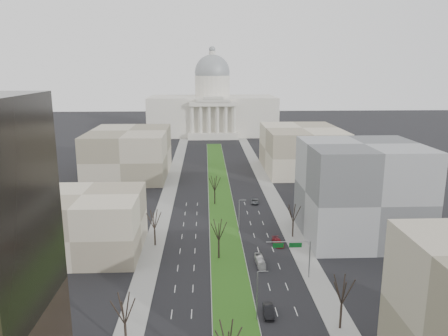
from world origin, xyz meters
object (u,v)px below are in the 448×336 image
object	(u,v)px
car_black	(268,311)
box_van	(260,261)
car_grey_far	(255,201)
car_red	(278,242)

from	to	relation	value
car_black	box_van	bearing A→B (deg)	90.02
car_black	car_grey_far	world-z (taller)	car_black
car_black	box_van	size ratio (longest dim) A/B	0.76
car_black	car_red	bearing A→B (deg)	80.53
box_van	car_black	bearing A→B (deg)	-95.56
car_black	car_red	xyz separation A→B (m)	(6.67, 30.41, -0.08)
car_black	car_grey_far	bearing A→B (deg)	88.56
car_grey_far	car_red	bearing A→B (deg)	-80.62
car_black	box_van	distance (m)	19.62
car_red	car_grey_far	distance (m)	33.47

